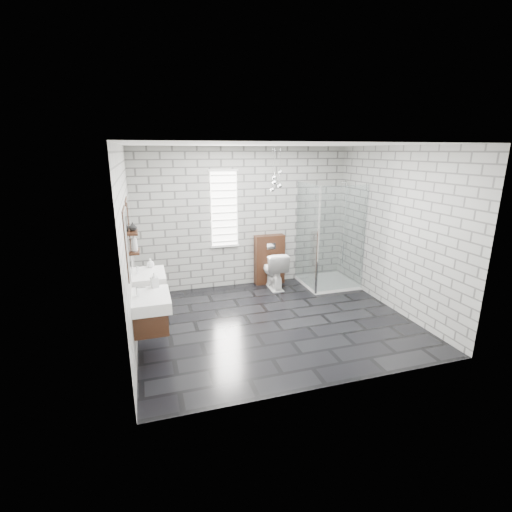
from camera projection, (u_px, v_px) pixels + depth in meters
name	position (u px, v px, depth m)	size (l,w,h in m)	color
floor	(275.00, 321.00, 5.92)	(4.20, 3.60, 0.02)	black
ceiling	(277.00, 144.00, 5.17)	(4.20, 3.60, 0.02)	white
wall_back	(244.00, 218.00, 7.21)	(4.20, 0.02, 2.70)	#A0A19B
wall_front	(335.00, 276.00, 3.88)	(4.20, 0.02, 2.70)	#A0A19B
wall_left	(128.00, 249.00, 4.96)	(0.02, 3.60, 2.70)	#A0A19B
wall_right	(395.00, 230.00, 6.14)	(0.02, 3.60, 2.70)	#A0A19B
vanity_left	(148.00, 302.00, 4.72)	(0.47, 0.70, 1.57)	#3E2113
vanity_right	(146.00, 279.00, 5.58)	(0.47, 0.70, 1.57)	#3E2113
shelf_lower	(134.00, 252.00, 4.94)	(0.14, 0.30, 0.03)	#3E2113
shelf_upper	(132.00, 233.00, 4.87)	(0.14, 0.30, 0.03)	#3E2113
window	(224.00, 209.00, 7.02)	(0.56, 0.05, 1.48)	white
cistern_panel	(269.00, 259.00, 7.48)	(0.60, 0.20, 1.00)	#3E2113
flush_plate	(271.00, 246.00, 7.30)	(0.18, 0.01, 0.12)	silver
shower_enclosure	(326.00, 262.00, 7.29)	(1.00, 1.00, 2.03)	white
pendant_cluster	(276.00, 181.00, 6.74)	(0.25, 0.24, 0.82)	silver
toilet	(274.00, 270.00, 7.27)	(0.41, 0.72, 0.73)	white
soap_bottle_a	(154.00, 280.00, 4.95)	(0.09, 0.09, 0.20)	#B2B2B2
soap_bottle_b	(150.00, 263.00, 5.80)	(0.11, 0.11, 0.15)	#B2B2B2
soap_bottle_c	(134.00, 243.00, 4.87)	(0.09, 0.09, 0.24)	#B2B2B2
vase	(133.00, 227.00, 4.89)	(0.11, 0.11, 0.11)	#B2B2B2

